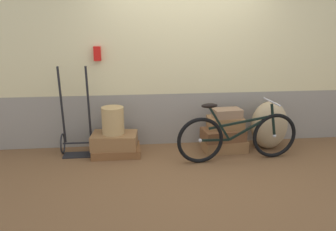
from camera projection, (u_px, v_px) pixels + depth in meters
ground at (191, 164)px, 4.71m from camera, size 8.49×5.20×0.06m
station_building at (184, 48)px, 5.11m from camera, size 6.49×0.74×2.91m
suitcase_0 at (116, 150)px, 4.95m from camera, size 0.68×0.48×0.11m
suitcase_1 at (114, 140)px, 4.88m from camera, size 0.67×0.48×0.21m
suitcase_2 at (224, 145)px, 5.07m from camera, size 0.64×0.41×0.18m
suitcase_3 at (223, 134)px, 5.02m from camera, size 0.63×0.43×0.16m
suitcase_4 at (225, 123)px, 5.03m from camera, size 0.54×0.35×0.17m
suitcase_5 at (227, 113)px, 4.98m from camera, size 0.43×0.29×0.13m
wicker_basket at (113, 120)px, 4.81m from camera, size 0.31×0.31×0.38m
luggage_trolley at (77, 135)px, 4.92m from camera, size 0.45×0.37×1.27m
burlap_sack at (269, 125)px, 5.11m from camera, size 0.54×0.46×0.72m
bicycle at (238, 136)px, 4.67m from camera, size 1.70×0.46×0.82m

